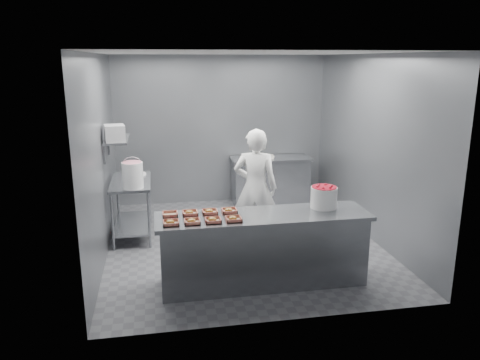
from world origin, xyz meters
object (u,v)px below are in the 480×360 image
tray_5 (190,213)px  tray_7 (229,210)px  tray_6 (210,212)px  tray_2 (213,220)px  prep_table (132,200)px  worker (255,188)px  appliance (115,133)px  service_counter (263,249)px  tray_1 (192,221)px  tray_4 (170,214)px  back_counter (270,180)px  tray_0 (171,222)px  glaze_bucket (133,174)px  tray_3 (233,219)px  strawberry_tub (324,196)px

tray_5 → tray_7: (0.48, 0.00, 0.00)m
tray_6 → tray_7: 0.24m
tray_2 → tray_7: size_ratio=1.00×
prep_table → tray_2: size_ratio=6.40×
worker → appliance: appliance is taller
service_counter → appliance: size_ratio=8.21×
tray_5 → worker: (1.05, 1.11, -0.04)m
tray_1 → tray_6: (0.24, 0.31, 0.00)m
worker → appliance: size_ratio=5.55×
tray_4 → back_counter: bearing=57.0°
tray_2 → tray_1: bearing=180.0°
tray_2 → appliance: size_ratio=0.59×
tray_0 → tray_6: (0.48, 0.31, 0.00)m
glaze_bucket → tray_1: bearing=-66.7°
glaze_bucket → tray_6: bearing=-54.8°
tray_2 → tray_6: (0.00, 0.31, 0.00)m
tray_2 → tray_3: 0.24m
tray_2 → worker: bearing=60.3°
tray_3 → tray_7: same height
prep_table → tray_1: size_ratio=6.40×
tray_2 → worker: size_ratio=0.11×
tray_0 → tray_2: size_ratio=1.00×
tray_3 → tray_6: same height
back_counter → tray_1: tray_1 is taller
prep_table → appliance: size_ratio=3.79×
glaze_bucket → appliance: 0.65m
tray_5 → tray_7: 0.48m
tray_0 → tray_1: same height
back_counter → tray_7: 3.39m
prep_table → strawberry_tub: size_ratio=3.62×
back_counter → tray_6: bearing=-116.4°
tray_2 → tray_7: bearing=52.3°
appliance → tray_6: bearing=-61.1°
glaze_bucket → appliance: bearing=143.6°
tray_3 → tray_5: bearing=147.1°
tray_1 → worker: size_ratio=0.11×
tray_7 → tray_6: bearing=180.0°
tray_3 → prep_table: bearing=120.8°
tray_0 → strawberry_tub: bearing=8.3°
tray_5 → glaze_bucket: 1.54m
tray_5 → tray_0: bearing=-127.7°
service_counter → strawberry_tub: size_ratio=7.85×
service_counter → appliance: appliance is taller
tray_7 → tray_3: bearing=-90.0°
strawberry_tub → glaze_bucket: 2.77m
service_counter → prep_table: size_ratio=2.17×
worker → strawberry_tub: bearing=136.8°
service_counter → back_counter: bearing=74.5°
service_counter → prep_table: same height
tray_0 → tray_2: (0.48, 0.00, 0.00)m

